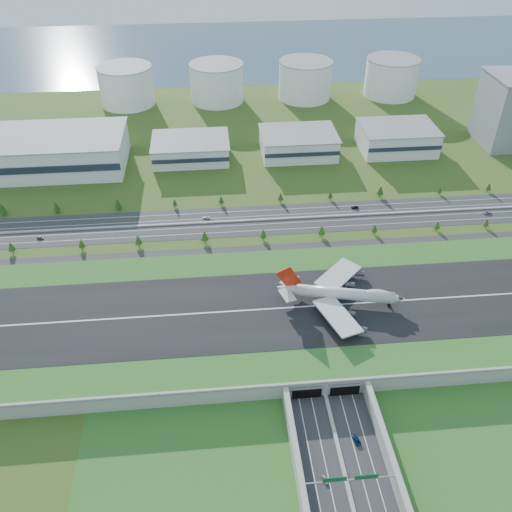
{
  "coord_description": "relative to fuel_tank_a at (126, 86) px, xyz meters",
  "views": [
    {
      "loc": [
        -45.26,
        -202.22,
        194.74
      ],
      "look_at": [
        -23.13,
        35.0,
        15.95
      ],
      "focal_mm": 38.0,
      "sensor_mm": 36.0,
      "label": 1
    }
  ],
  "objects": [
    {
      "name": "ground",
      "position": [
        120.0,
        -310.0,
        -17.5
      ],
      "size": [
        1200.0,
        1200.0,
        0.0
      ],
      "primitive_type": "plane",
      "color": "#2E4816",
      "rests_on": "ground"
    },
    {
      "name": "airfield_deck",
      "position": [
        120.0,
        -310.09,
        -13.38
      ],
      "size": [
        520.0,
        100.0,
        9.2
      ],
      "color": "gray",
      "rests_on": "ground"
    },
    {
      "name": "underpass_road",
      "position": [
        120.0,
        -409.42,
        -14.07
      ],
      "size": [
        38.8,
        120.4,
        8.0
      ],
      "color": "#28282B",
      "rests_on": "ground"
    },
    {
      "name": "sign_gantry_near",
      "position": [
        120.0,
        -405.04,
        -10.55
      ],
      "size": [
        38.7,
        0.7,
        9.8
      ],
      "color": "gray",
      "rests_on": "ground"
    },
    {
      "name": "north_expressway",
      "position": [
        120.0,
        -215.0,
        -17.44
      ],
      "size": [
        560.0,
        36.0,
        0.12
      ],
      "primitive_type": "cube",
      "color": "#28282B",
      "rests_on": "ground"
    },
    {
      "name": "tree_row",
      "position": [
        104.92,
        -214.28,
        -12.86
      ],
      "size": [
        501.3,
        48.68,
        8.47
      ],
      "color": "#3D2819",
      "rests_on": "ground"
    },
    {
      "name": "hangar_west",
      "position": [
        -50.0,
        -125.0,
        -5.0
      ],
      "size": [
        120.0,
        60.0,
        25.0
      ],
      "primitive_type": "cube",
      "color": "silver",
      "rests_on": "ground"
    },
    {
      "name": "hangar_mid_a",
      "position": [
        60.0,
        -120.0,
        -10.0
      ],
      "size": [
        58.0,
        42.0,
        15.0
      ],
      "primitive_type": "cube",
      "color": "silver",
      "rests_on": "ground"
    },
    {
      "name": "hangar_mid_b",
      "position": [
        145.0,
        -120.0,
        -9.0
      ],
      "size": [
        58.0,
        42.0,
        17.0
      ],
      "primitive_type": "cube",
      "color": "silver",
      "rests_on": "ground"
    },
    {
      "name": "hangar_mid_c",
      "position": [
        225.0,
        -120.0,
        -8.0
      ],
      "size": [
        58.0,
        42.0,
        19.0
      ],
      "primitive_type": "cube",
      "color": "silver",
      "rests_on": "ground"
    },
    {
      "name": "fuel_tank_a",
      "position": [
        0.0,
        0.0,
        0.0
      ],
      "size": [
        50.0,
        50.0,
        35.0
      ],
      "primitive_type": "cylinder",
      "color": "white",
      "rests_on": "ground"
    },
    {
      "name": "fuel_tank_b",
      "position": [
        85.0,
        0.0,
        0.0
      ],
      "size": [
        50.0,
        50.0,
        35.0
      ],
      "primitive_type": "cylinder",
      "color": "white",
      "rests_on": "ground"
    },
    {
      "name": "fuel_tank_c",
      "position": [
        170.0,
        0.0,
        0.0
      ],
      "size": [
        50.0,
        50.0,
        35.0
      ],
      "primitive_type": "cylinder",
      "color": "white",
      "rests_on": "ground"
    },
    {
      "name": "fuel_tank_d",
      "position": [
        255.0,
        0.0,
        0.0
      ],
      "size": [
        50.0,
        50.0,
        35.0
      ],
      "primitive_type": "cylinder",
      "color": "white",
      "rests_on": "ground"
    },
    {
      "name": "bay_water",
      "position": [
        120.0,
        170.0,
        -17.47
      ],
      "size": [
        1200.0,
        260.0,
        0.06
      ],
      "primitive_type": "cube",
      "color": "#354E66",
      "rests_on": "ground"
    },
    {
      "name": "boeing_747",
      "position": [
        137.25,
        -307.87,
        -3.68
      ],
      "size": [
        65.3,
        61.05,
        20.48
      ],
      "rotation": [
        0.0,
        0.0,
        -0.23
      ],
      "color": "silver",
      "rests_on": "airfield_deck"
    },
    {
      "name": "car_0",
      "position": [
        111.96,
        -400.27,
        -16.69
      ],
      "size": [
        2.42,
        4.31,
        1.39
      ],
      "primitive_type": "imported",
      "rotation": [
        0.0,
        0.0,
        0.2
      ],
      "color": "#B3B3B8",
      "rests_on": "ground"
    },
    {
      "name": "car_2",
      "position": [
        128.12,
        -384.07,
        -16.65
      ],
      "size": [
        3.39,
        5.62,
        1.46
      ],
      "primitive_type": "imported",
      "rotation": [
        0.0,
        0.0,
        3.34
      ],
      "color": "#0D1D44",
      "rests_on": "ground"
    },
    {
      "name": "car_4",
      "position": [
        -33.97,
        -223.58,
        -16.65
      ],
      "size": [
        4.57,
        2.6,
        1.47
      ],
      "primitive_type": "imported",
      "rotation": [
        0.0,
        0.0,
        1.36
      ],
      "color": "#525256",
      "rests_on": "ground"
    },
    {
      "name": "car_5",
      "position": [
        170.68,
        -206.41,
        -16.6
      ],
      "size": [
        4.84,
        1.95,
        1.56
      ],
      "primitive_type": "imported",
      "rotation": [
        0.0,
        0.0,
        -1.51
      ],
      "color": "black",
      "rests_on": "ground"
    },
    {
      "name": "car_6",
      "position": [
        257.53,
        -220.71,
        -16.59
      ],
      "size": [
        5.81,
        2.88,
        1.58
      ],
      "primitive_type": "imported",
      "rotation": [
        0.0,
        0.0,
        1.52
      ],
      "color": "#AAABAF",
      "rests_on": "ground"
    },
    {
      "name": "car_7",
      "position": [
        69.89,
        -209.66,
        -16.7
      ],
      "size": [
        4.95,
        2.62,
        1.37
      ],
      "primitive_type": "imported",
      "rotation": [
        0.0,
        0.0,
        -1.73
      ],
      "color": "silver",
      "rests_on": "ground"
    }
  ]
}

